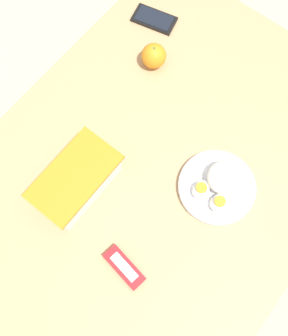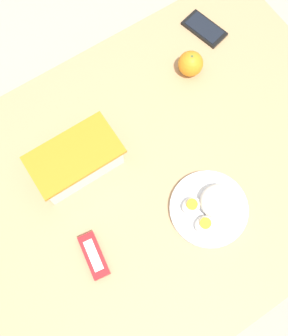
{
  "view_description": "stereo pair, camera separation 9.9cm",
  "coord_description": "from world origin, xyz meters",
  "px_view_note": "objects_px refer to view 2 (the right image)",
  "views": [
    {
      "loc": [
        -0.23,
        -0.17,
        1.73
      ],
      "look_at": [
        0.01,
        0.02,
        0.79
      ],
      "focal_mm": 42.0,
      "sensor_mm": 36.0,
      "label": 1
    },
    {
      "loc": [
        -0.16,
        -0.24,
        1.73
      ],
      "look_at": [
        0.01,
        0.02,
        0.79
      ],
      "focal_mm": 42.0,
      "sensor_mm": 36.0,
      "label": 2
    }
  ],
  "objects_px": {
    "cell_phone": "(204,29)",
    "candy_bar": "(94,256)",
    "food_container": "(77,161)",
    "orange_fruit": "(191,64)",
    "rice_plate": "(211,207)"
  },
  "relations": [
    {
      "from": "food_container",
      "to": "orange_fruit",
      "type": "bearing_deg",
      "value": 10.73
    },
    {
      "from": "orange_fruit",
      "to": "candy_bar",
      "type": "xyz_separation_m",
      "value": [
        -0.49,
        -0.3,
        -0.03
      ]
    },
    {
      "from": "cell_phone",
      "to": "rice_plate",
      "type": "bearing_deg",
      "value": -124.61
    },
    {
      "from": "cell_phone",
      "to": "food_container",
      "type": "bearing_deg",
      "value": -162.42
    },
    {
      "from": "food_container",
      "to": "cell_phone",
      "type": "bearing_deg",
      "value": 17.58
    },
    {
      "from": "candy_bar",
      "to": "cell_phone",
      "type": "xyz_separation_m",
      "value": [
        0.61,
        0.38,
        -0.0
      ]
    },
    {
      "from": "orange_fruit",
      "to": "cell_phone",
      "type": "relative_size",
      "value": 0.51
    },
    {
      "from": "food_container",
      "to": "cell_phone",
      "type": "height_order",
      "value": "food_container"
    },
    {
      "from": "food_container",
      "to": "rice_plate",
      "type": "height_order",
      "value": "food_container"
    },
    {
      "from": "food_container",
      "to": "candy_bar",
      "type": "distance_m",
      "value": 0.24
    },
    {
      "from": "cell_phone",
      "to": "candy_bar",
      "type": "bearing_deg",
      "value": -147.69
    },
    {
      "from": "orange_fruit",
      "to": "rice_plate",
      "type": "relative_size",
      "value": 0.36
    },
    {
      "from": "orange_fruit",
      "to": "food_container",
      "type": "bearing_deg",
      "value": -169.27
    },
    {
      "from": "candy_bar",
      "to": "cell_phone",
      "type": "relative_size",
      "value": 0.83
    },
    {
      "from": "food_container",
      "to": "cell_phone",
      "type": "xyz_separation_m",
      "value": [
        0.52,
        0.17,
        -0.03
      ]
    }
  ]
}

